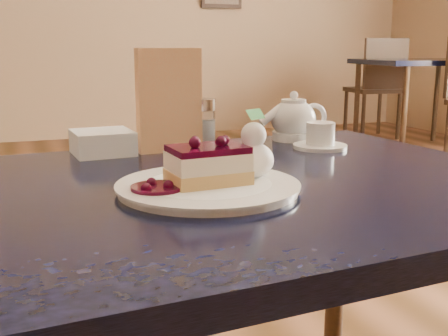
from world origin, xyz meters
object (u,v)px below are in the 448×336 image
object	(u,v)px
cheesecake_slice	(208,165)
tea_set	(298,124)
dessert_plate	(208,187)
bg_table_far_right	(419,141)
main_table	(197,229)

from	to	relation	value
cheesecake_slice	tea_set	world-z (taller)	tea_set
dessert_plate	tea_set	xyz separation A→B (m)	(0.33, 0.35, 0.04)
bg_table_far_right	cheesecake_slice	bearing A→B (deg)	-126.84
dessert_plate	cheesecake_slice	bearing A→B (deg)	0.00
cheesecake_slice	bg_table_far_right	distance (m)	4.68
main_table	tea_set	size ratio (longest dim) A/B	5.28
main_table	cheesecake_slice	bearing A→B (deg)	-90.00
cheesecake_slice	main_table	bearing A→B (deg)	90.00
cheesecake_slice	bg_table_far_right	xyz separation A→B (m)	(3.17, 3.38, -0.68)
dessert_plate	main_table	bearing A→B (deg)	94.34
dessert_plate	cheesecake_slice	size ratio (longest dim) A/B	2.24
cheesecake_slice	tea_set	size ratio (longest dim) A/B	0.53
dessert_plate	tea_set	world-z (taller)	tea_set
main_table	cheesecake_slice	distance (m)	0.12
cheesecake_slice	bg_table_far_right	size ratio (longest dim) A/B	0.06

